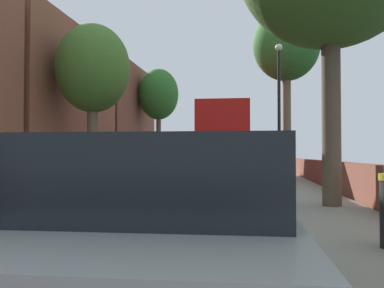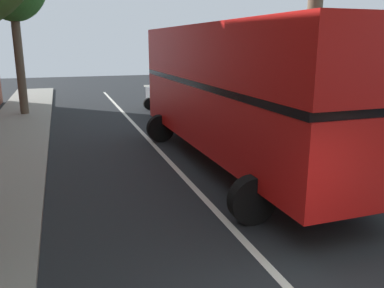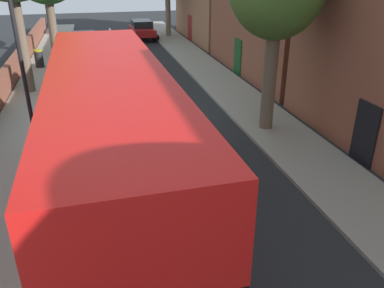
% 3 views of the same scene
% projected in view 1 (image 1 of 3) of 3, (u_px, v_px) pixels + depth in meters
% --- Properties ---
extents(ground_plane, '(84.00, 84.00, 0.00)m').
position_uv_depth(ground_plane, '(175.00, 192.00, 17.22)').
color(ground_plane, black).
extents(road_centre_line, '(0.16, 54.00, 0.01)m').
position_uv_depth(road_centre_line, '(175.00, 192.00, 17.22)').
color(road_centre_line, silver).
rests_on(road_centre_line, ground).
extents(sidewalk_left, '(2.60, 60.00, 0.12)m').
position_uv_depth(sidewalk_left, '(61.00, 189.00, 17.92)').
color(sidewalk_left, gray).
rests_on(sidewalk_left, ground).
extents(sidewalk_right, '(2.60, 60.00, 0.12)m').
position_uv_depth(sidewalk_right, '(298.00, 192.00, 16.51)').
color(sidewalk_right, gray).
rests_on(sidewalk_right, ground).
extents(boundary_wall_right, '(0.36, 54.00, 1.25)m').
position_uv_depth(boundary_wall_right, '(339.00, 178.00, 16.31)').
color(boundary_wall_right, brown).
rests_on(boundary_wall_right, ground).
extents(double_decker_bus, '(3.68, 10.75, 4.06)m').
position_uv_depth(double_decker_bus, '(228.00, 140.00, 24.31)').
color(double_decker_bus, red).
rests_on(double_decker_bus, ground).
extents(parked_car_silver_right_0, '(2.56, 4.16, 1.59)m').
position_uv_depth(parked_car_silver_right_0, '(229.00, 176.00, 11.87)').
color(parked_car_silver_right_0, '#B7BABF').
rests_on(parked_car_silver_right_0, ground).
extents(parked_car_silver_right_1, '(2.58, 4.33, 1.62)m').
position_uv_depth(parked_car_silver_right_1, '(170.00, 226.00, 3.42)').
color(parked_car_silver_right_1, '#B7BABF').
rests_on(parked_car_silver_right_1, ground).
extents(parked_car_grey_right_4, '(2.61, 4.33, 1.73)m').
position_uv_depth(parked_car_grey_right_4, '(245.00, 162.00, 33.62)').
color(parked_car_grey_right_4, slate).
rests_on(parked_car_grey_right_4, ground).
extents(street_tree_left_2, '(3.58, 3.58, 7.76)m').
position_uv_depth(street_tree_left_2, '(93.00, 70.00, 20.56)').
color(street_tree_left_2, brown).
rests_on(street_tree_left_2, sidewalk_left).
extents(street_tree_left_4, '(3.39, 3.39, 8.77)m').
position_uv_depth(street_tree_left_4, '(159.00, 95.00, 36.20)').
color(street_tree_left_4, brown).
rests_on(street_tree_left_4, sidewalk_left).
extents(street_tree_right_5, '(4.00, 4.00, 10.21)m').
position_uv_depth(street_tree_right_5, '(286.00, 46.00, 25.37)').
color(street_tree_right_5, brown).
rests_on(street_tree_right_5, sidewalk_right).
extents(lamppost_right, '(0.32, 0.32, 6.31)m').
position_uv_depth(lamppost_right, '(279.00, 103.00, 18.67)').
color(lamppost_right, black).
rests_on(lamppost_right, sidewalk_right).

